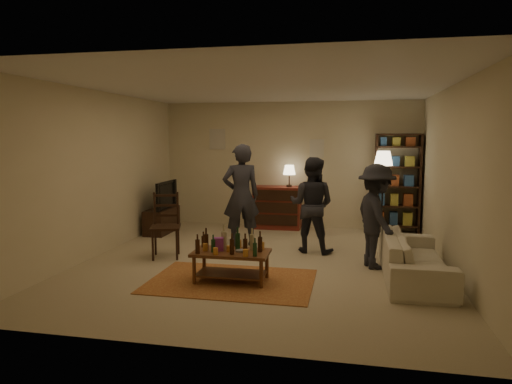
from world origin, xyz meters
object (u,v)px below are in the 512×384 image
(tv_stand, at_px, (162,214))
(sofa, at_px, (414,257))
(dining_chair, at_px, (166,222))
(bookshelf, at_px, (397,182))
(person_by_sofa, at_px, (376,216))
(person_left, at_px, (241,196))
(person_right, at_px, (312,205))
(floor_lamp, at_px, (383,164))
(coffee_table, at_px, (231,254))
(dresser, at_px, (278,206))

(tv_stand, relative_size, sofa, 0.51)
(dining_chair, bearing_deg, sofa, -24.25)
(dining_chair, relative_size, bookshelf, 0.53)
(sofa, distance_m, person_by_sofa, 0.83)
(person_left, relative_size, person_by_sofa, 1.17)
(person_right, bearing_deg, floor_lamp, -118.09)
(sofa, relative_size, person_left, 1.14)
(dining_chair, height_order, bookshelf, bookshelf)
(dining_chair, height_order, sofa, dining_chair)
(coffee_table, bearing_deg, person_right, 63.41)
(tv_stand, height_order, dresser, dresser)
(tv_stand, height_order, bookshelf, bookshelf)
(coffee_table, relative_size, person_right, 0.64)
(floor_lamp, bearing_deg, tv_stand, -173.07)
(floor_lamp, xyz_separation_m, person_left, (-2.52, -1.34, -0.51))
(dining_chair, distance_m, sofa, 3.85)
(coffee_table, relative_size, dining_chair, 0.96)
(bookshelf, bearing_deg, coffee_table, -123.24)
(dining_chair, height_order, tv_stand, dining_chair)
(dining_chair, bearing_deg, person_left, 25.06)
(dresser, distance_m, person_right, 2.10)
(coffee_table, relative_size, sofa, 0.49)
(floor_lamp, bearing_deg, coffee_table, -123.03)
(tv_stand, bearing_deg, coffee_table, -52.05)
(tv_stand, distance_m, person_right, 3.30)
(bookshelf, distance_m, person_left, 3.35)
(tv_stand, height_order, sofa, tv_stand)
(person_left, xyz_separation_m, person_by_sofa, (2.28, -0.92, -0.13))
(coffee_table, distance_m, tv_stand, 3.58)
(floor_lamp, bearing_deg, person_by_sofa, -95.91)
(coffee_table, xyz_separation_m, dresser, (0.05, 3.73, 0.09))
(dresser, bearing_deg, person_by_sofa, -54.40)
(coffee_table, relative_size, dresser, 0.76)
(dining_chair, height_order, floor_lamp, floor_lamp)
(bookshelf, bearing_deg, dining_chair, -144.61)
(floor_lamp, relative_size, sofa, 0.81)
(tv_stand, xyz_separation_m, person_by_sofa, (4.14, -1.73, 0.39))
(sofa, distance_m, person_right, 2.02)
(person_left, distance_m, person_by_sofa, 2.46)
(bookshelf, height_order, person_left, bookshelf)
(tv_stand, bearing_deg, person_left, -23.42)
(floor_lamp, xyz_separation_m, person_by_sofa, (-0.23, -2.26, -0.64))
(sofa, xyz_separation_m, person_left, (-2.78, 1.39, 0.61))
(tv_stand, height_order, person_right, person_right)
(coffee_table, bearing_deg, floor_lamp, 56.97)
(dresser, relative_size, person_left, 0.75)
(dining_chair, bearing_deg, floor_lamp, 15.18)
(floor_lamp, bearing_deg, person_right, -129.85)
(coffee_table, distance_m, dresser, 3.74)
(person_right, bearing_deg, person_by_sofa, 154.96)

